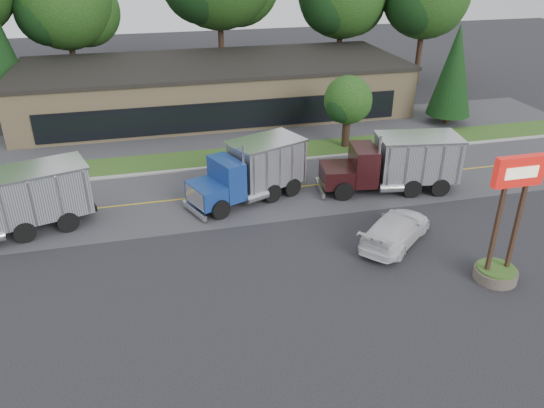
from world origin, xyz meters
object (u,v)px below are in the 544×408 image
at_px(dump_truck_blue, 253,169).
at_px(rally_car, 396,229).
at_px(dump_truck_red, 0,205).
at_px(dump_truck_maroon, 398,162).
at_px(bilo_sign, 503,240).

height_order(dump_truck_blue, rally_car, dump_truck_blue).
height_order(dump_truck_red, rally_car, dump_truck_red).
bearing_deg(dump_truck_maroon, dump_truck_blue, 2.04).
relative_size(bilo_sign, dump_truck_blue, 0.81).
bearing_deg(bilo_sign, dump_truck_maroon, 91.20).
bearing_deg(dump_truck_blue, rally_car, 109.05).
bearing_deg(dump_truck_red, rally_car, 147.46).
bearing_deg(dump_truck_maroon, dump_truck_red, 9.55).
bearing_deg(dump_truck_blue, dump_truck_red, -16.07).
height_order(bilo_sign, rally_car, bilo_sign).
height_order(bilo_sign, dump_truck_red, bilo_sign).
relative_size(dump_truck_red, rally_car, 1.98).
distance_m(bilo_sign, dump_truck_red, 24.05).
bearing_deg(rally_car, dump_truck_maroon, -66.99).
xyz_separation_m(bilo_sign, dump_truck_red, (-22.13, 9.42, -0.21)).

